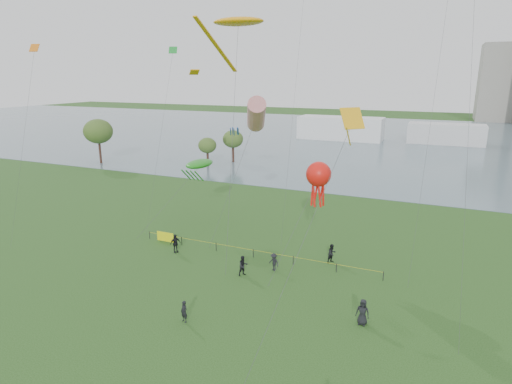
% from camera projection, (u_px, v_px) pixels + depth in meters
% --- Properties ---
extents(ground_plane, '(400.00, 400.00, 0.00)m').
position_uv_depth(ground_plane, '(192.00, 355.00, 26.50)').
color(ground_plane, '#1A3D13').
extents(lake, '(400.00, 120.00, 0.08)m').
position_uv_depth(lake, '(388.00, 139.00, 115.04)').
color(lake, slate).
rests_on(lake, ground_plane).
extents(building_low, '(16.00, 18.00, 28.00)m').
position_uv_depth(building_low, '(502.00, 83.00, 159.31)').
color(building_low, gray).
rests_on(building_low, ground_plane).
extents(pavilion_left, '(22.00, 8.00, 6.00)m').
position_uv_depth(pavilion_left, '(341.00, 128.00, 114.40)').
color(pavilion_left, white).
rests_on(pavilion_left, ground_plane).
extents(pavilion_right, '(18.00, 7.00, 5.00)m').
position_uv_depth(pavilion_right, '(446.00, 134.00, 107.26)').
color(pavilion_right, silver).
rests_on(pavilion_right, ground_plane).
extents(trees, '(28.05, 16.28, 8.64)m').
position_uv_depth(trees, '(147.00, 135.00, 82.50)').
color(trees, '#331E17').
rests_on(trees, ground_plane).
extents(fence, '(24.07, 0.07, 1.05)m').
position_uv_depth(fence, '(198.00, 242.00, 42.92)').
color(fence, black).
rests_on(fence, ground_plane).
extents(spectator_a, '(1.07, 1.10, 1.79)m').
position_uv_depth(spectator_a, '(243.00, 266.00, 36.87)').
color(spectator_a, black).
rests_on(spectator_a, ground_plane).
extents(spectator_b, '(1.18, 0.93, 1.61)m').
position_uv_depth(spectator_b, '(274.00, 262.00, 37.83)').
color(spectator_b, black).
rests_on(spectator_b, ground_plane).
extents(spectator_c, '(0.95, 1.17, 1.86)m').
position_uv_depth(spectator_c, '(175.00, 243.00, 41.65)').
color(spectator_c, black).
rests_on(spectator_c, ground_plane).
extents(spectator_d, '(0.97, 0.67, 1.89)m').
position_uv_depth(spectator_d, '(363.00, 312.00, 29.57)').
color(spectator_d, black).
rests_on(spectator_d, ground_plane).
extents(spectator_f, '(0.67, 0.54, 1.59)m').
position_uv_depth(spectator_f, '(184.00, 312.00, 29.91)').
color(spectator_f, black).
rests_on(spectator_f, ground_plane).
extents(spectator_g, '(1.06, 1.10, 1.79)m').
position_uv_depth(spectator_g, '(332.00, 253.00, 39.41)').
color(spectator_g, black).
rests_on(spectator_g, ground_plane).
extents(kite_stingray, '(4.95, 10.02, 21.90)m').
position_uv_depth(kite_stingray, '(238.00, 22.00, 39.03)').
color(kite_stingray, '#3F3F42').
extents(kite_windsock, '(5.23, 6.63, 14.96)m').
position_uv_depth(kite_windsock, '(256.00, 115.00, 41.84)').
color(kite_windsock, '#3F3F42').
extents(kite_creature, '(5.12, 9.13, 7.54)m').
position_uv_depth(kite_creature, '(199.00, 164.00, 48.18)').
color(kite_creature, '#3F3F42').
extents(kite_octopus, '(3.37, 7.42, 9.47)m').
position_uv_depth(kite_octopus, '(319.00, 175.00, 37.65)').
color(kite_octopus, '#3F3F42').
extents(kite_delta, '(4.21, 10.23, 14.87)m').
position_uv_depth(kite_delta, '(348.00, 130.00, 26.02)').
color(kite_delta, '#3F3F42').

